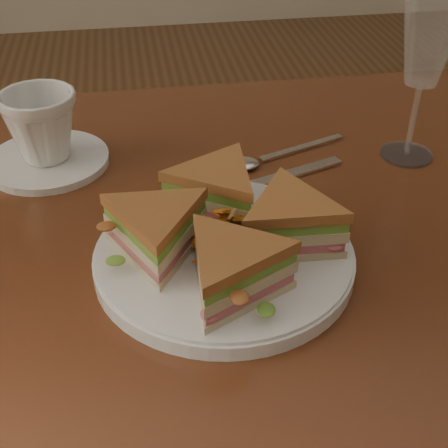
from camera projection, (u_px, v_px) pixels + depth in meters
The scene contains 9 objects.
table at pixel (207, 303), 0.73m from camera, with size 1.20×0.80×0.75m.
plate at pixel (224, 258), 0.63m from camera, with size 0.26×0.26×0.02m, color white.
sandwich_wedges at pixel (224, 228), 0.61m from camera, with size 0.26×0.26×0.06m.
crisps_mound at pixel (224, 231), 0.61m from camera, with size 0.09×0.09×0.05m, color orange, non-canonical shape.
spoon at pixel (256, 160), 0.80m from camera, with size 0.18×0.08×0.01m.
knife at pixel (262, 183), 0.76m from camera, with size 0.21×0.08×0.00m.
wine_glass at pixel (428, 45), 0.73m from camera, with size 0.07×0.07×0.21m.
saucer at pixel (48, 161), 0.80m from camera, with size 0.15×0.15×0.01m, color white.
coffee_cup at pixel (42, 126), 0.77m from camera, with size 0.09×0.09×0.09m, color white.
Camera 1 is at (-0.07, -0.54, 1.16)m, focal length 50.00 mm.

